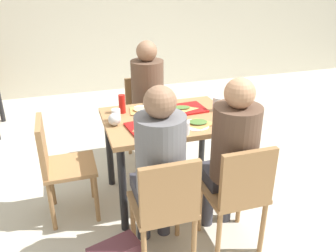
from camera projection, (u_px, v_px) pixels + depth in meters
ground_plane at (168, 195)px, 3.17m from camera, size 10.00×10.00×0.02m
back_wall at (106, 2)px, 5.36m from camera, size 10.00×0.10×2.80m
main_table at (168, 130)px, 2.89m from camera, size 1.04×0.78×0.77m
chair_near_left at (166, 205)px, 2.21m from camera, size 0.40×0.40×0.86m
chair_near_right at (239, 191)px, 2.35m from camera, size 0.40×0.40×0.86m
chair_far_side at (146, 113)px, 3.63m from camera, size 0.40×0.40×0.86m
chair_left_end at (58, 161)px, 2.71m from camera, size 0.40×0.40×0.86m
person_in_red at (159, 161)px, 2.23m from camera, size 0.32×0.42×1.27m
person_in_brown_jacket at (232, 149)px, 2.37m from camera, size 0.32×0.42×1.27m
person_far_side at (149, 95)px, 3.40m from camera, size 0.32×0.42×1.27m
tray_red_near at (151, 126)px, 2.68m from camera, size 0.39×0.31×0.02m
tray_red_far at (184, 109)px, 3.00m from camera, size 0.38×0.28×0.02m
paper_plate_center at (143, 110)px, 2.99m from camera, size 0.22×0.22×0.01m
paper_plate_near_edge at (195, 125)px, 2.70m from camera, size 0.22×0.22×0.01m
pizza_slice_a at (149, 126)px, 2.64m from camera, size 0.26×0.23×0.02m
pizza_slice_b at (181, 108)px, 2.98m from camera, size 0.24×0.17×0.02m
pizza_slice_c at (141, 110)px, 2.96m from camera, size 0.25×0.25×0.02m
pizza_slice_d at (198, 123)px, 2.71m from camera, size 0.24×0.21×0.02m
plastic_cup_a at (154, 99)px, 3.11m from camera, size 0.07×0.07×0.10m
plastic_cup_b at (185, 128)px, 2.55m from camera, size 0.07×0.07×0.10m
plastic_cup_c at (116, 115)px, 2.76m from camera, size 0.07×0.07×0.10m
soda_can at (217, 104)px, 2.96m from camera, size 0.07×0.07×0.12m
condiment_bottle at (122, 104)px, 2.91m from camera, size 0.06×0.06×0.16m
foil_bundle at (115, 119)px, 2.69m from camera, size 0.10×0.10×0.10m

